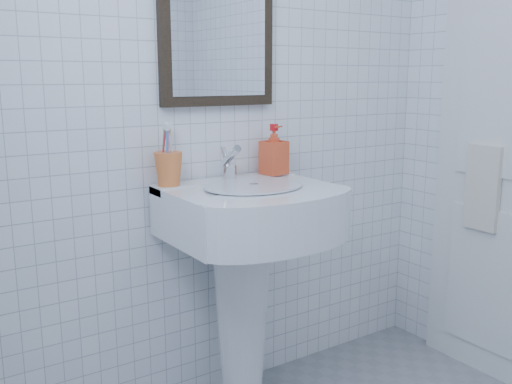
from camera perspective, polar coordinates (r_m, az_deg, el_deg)
wall_back at (r=2.34m, az=-3.60°, el=8.88°), size 2.20×0.02×2.50m
washbasin at (r=2.26m, az=-1.09°, el=-6.87°), size 0.62×0.46×0.96m
faucet at (r=2.27m, az=-2.67°, el=2.66°), size 0.06×0.13×0.15m
toothbrush_cup at (r=2.17m, az=-8.73°, el=2.29°), size 0.13×0.13×0.13m
soap_dispenser at (r=2.39m, az=1.80°, el=4.25°), size 0.10×0.11×0.21m
wall_mirror at (r=2.32m, az=-3.84°, el=16.27°), size 0.50×0.04×0.62m
towel_ring at (r=2.71m, az=22.26°, el=4.16°), size 0.01×0.18×0.18m
hand_towel at (r=2.72m, az=21.74°, el=0.38°), size 0.03×0.16×0.38m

